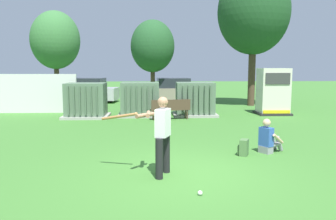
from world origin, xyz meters
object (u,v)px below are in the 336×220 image
object	(u,v)px
transformer_mid_west	(140,100)
parked_car_left_of_center	(172,91)
generator_enclosure	(273,92)
seated_spectator	(268,139)
park_bench	(171,108)
sports_ball	(200,193)
transformer_west	(86,101)
backpack	(244,148)
batter	(160,132)
transformer_mid_east	(195,100)
parked_car_leftmost	(87,91)

from	to	relation	value
transformer_mid_west	parked_car_left_of_center	bearing A→B (deg)	73.90
generator_enclosure	seated_spectator	size ratio (longest dim) A/B	2.39
park_bench	sports_ball	size ratio (longest dim) A/B	20.48
transformer_west	backpack	world-z (taller)	transformer_west
transformer_mid_west	batter	bearing A→B (deg)	-84.91
park_bench	backpack	xyz separation A→B (m)	(1.68, -6.37, -0.32)
seated_spectator	backpack	size ratio (longest dim) A/B	2.19
transformer_west	backpack	xyz separation A→B (m)	(5.61, -7.19, -0.57)
transformer_mid_east	backpack	xyz separation A→B (m)	(0.44, -7.60, -0.57)
transformer_west	seated_spectator	distance (m)	9.41
seated_spectator	parked_car_left_of_center	bearing A→B (deg)	98.44
transformer_mid_east	batter	xyz separation A→B (m)	(-1.83, -9.22, 0.19)
sports_ball	backpack	bearing A→B (deg)	61.39
sports_ball	parked_car_leftmost	world-z (taller)	parked_car_leftmost
transformer_mid_west	park_bench	world-z (taller)	transformer_mid_west
transformer_west	generator_enclosure	distance (m)	9.17
sports_ball	seated_spectator	distance (m)	3.91
transformer_west	transformer_mid_east	bearing A→B (deg)	4.53
transformer_mid_west	seated_spectator	xyz separation A→B (m)	(3.86, -7.33, -0.41)
generator_enclosure	transformer_west	bearing A→B (deg)	-175.29
transformer_mid_west	backpack	size ratio (longest dim) A/B	4.77
generator_enclosure	parked_car_left_of_center	world-z (taller)	generator_enclosure
parked_car_leftmost	backpack	bearing A→B (deg)	-63.86
transformer_mid_west	backpack	distance (m)	8.24
transformer_mid_west	generator_enclosure	xyz separation A→B (m)	(6.61, 0.32, 0.35)
batter	seated_spectator	world-z (taller)	batter
park_bench	parked_car_left_of_center	distance (m)	7.61
transformer_mid_west	backpack	xyz separation A→B (m)	(3.09, -7.62, -0.57)
transformer_mid_east	sports_ball	world-z (taller)	transformer_mid_east
sports_ball	generator_enclosure	bearing A→B (deg)	64.83
park_bench	transformer_west	bearing A→B (deg)	168.24
park_bench	parked_car_leftmost	bearing A→B (deg)	124.03
sports_ball	seated_spectator	bearing A→B (deg)	53.48
transformer_mid_east	generator_enclosure	distance (m)	3.99
batter	seated_spectator	xyz separation A→B (m)	(3.04, 1.91, -0.60)
parked_car_leftmost	generator_enclosure	bearing A→B (deg)	-30.81
transformer_mid_west	backpack	bearing A→B (deg)	-67.90
transformer_west	transformer_mid_west	world-z (taller)	same
transformer_mid_west	transformer_mid_east	distance (m)	2.65
backpack	seated_spectator	bearing A→B (deg)	20.64
sports_ball	parked_car_left_of_center	distance (m)	16.83
park_bench	sports_ball	bearing A→B (deg)	-89.17
generator_enclosure	parked_car_left_of_center	distance (m)	7.70
seated_spectator	parked_car_left_of_center	distance (m)	13.83
transformer_mid_west	parked_car_left_of_center	world-z (taller)	same
batter	backpack	size ratio (longest dim) A/B	3.95
transformer_west	sports_ball	distance (m)	10.85
transformer_west	parked_car_leftmost	bearing A→B (deg)	100.94
seated_spectator	batter	bearing A→B (deg)	-147.88
transformer_mid_west	sports_ball	xyz separation A→B (m)	(1.54, -10.46, -0.74)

